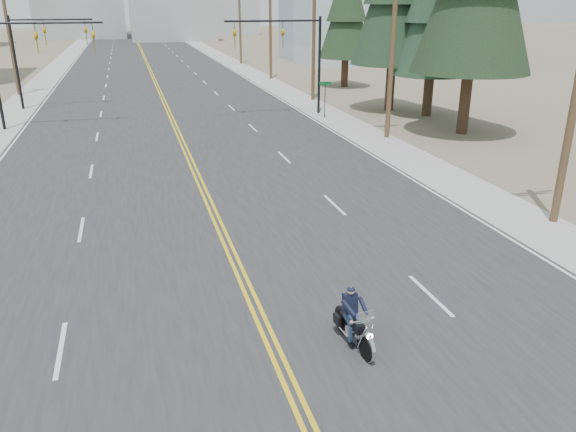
# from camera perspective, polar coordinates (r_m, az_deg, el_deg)

# --- Properties ---
(ground_plane) EXTENTS (400.00, 400.00, 0.00)m
(ground_plane) POSITION_cam_1_polar(r_m,az_deg,el_deg) (12.04, 1.85, -20.22)
(ground_plane) COLOR #776D56
(ground_plane) RESTS_ON ground
(road) EXTENTS (20.00, 200.00, 0.01)m
(road) POSITION_cam_1_polar(r_m,az_deg,el_deg) (79.08, -14.00, 14.53)
(road) COLOR #303033
(road) RESTS_ON ground
(sidewalk_left) EXTENTS (3.00, 200.00, 0.01)m
(sidewalk_left) POSITION_cam_1_polar(r_m,az_deg,el_deg) (79.51, -22.52, 13.63)
(sidewalk_left) COLOR #A5A5A0
(sidewalk_left) RESTS_ON ground
(sidewalk_right) EXTENTS (3.00, 200.00, 0.01)m
(sidewalk_right) POSITION_cam_1_polar(r_m,az_deg,el_deg) (80.31, -5.51, 15.12)
(sidewalk_right) COLOR #A5A5A0
(sidewalk_right) RESTS_ON ground
(traffic_mast_left) EXTENTS (7.10, 0.26, 7.00)m
(traffic_mast_left) POSITION_cam_1_polar(r_m,az_deg,el_deg) (41.21, -25.13, 14.85)
(traffic_mast_left) COLOR black
(traffic_mast_left) RESTS_ON ground
(traffic_mast_right) EXTENTS (7.10, 0.26, 7.00)m
(traffic_mast_right) POSITION_cam_1_polar(r_m,az_deg,el_deg) (42.41, 0.53, 16.84)
(traffic_mast_right) COLOR black
(traffic_mast_right) RESTS_ON ground
(traffic_mast_far) EXTENTS (6.10, 0.26, 7.00)m
(traffic_mast_far) POSITION_cam_1_polar(r_m,az_deg,el_deg) (49.16, -24.18, 15.59)
(traffic_mast_far) COLOR black
(traffic_mast_far) RESTS_ON ground
(street_sign) EXTENTS (0.90, 0.06, 2.62)m
(street_sign) POSITION_cam_1_polar(r_m,az_deg,el_deg) (41.41, 3.79, 12.34)
(street_sign) COLOR black
(street_sign) RESTS_ON ground
(utility_pole_b) EXTENTS (2.20, 0.30, 11.50)m
(utility_pole_b) POSITION_cam_1_polar(r_m,az_deg,el_deg) (35.19, 10.63, 17.39)
(utility_pole_b) COLOR brown
(utility_pole_b) RESTS_ON ground
(utility_pole_c) EXTENTS (2.20, 0.30, 11.00)m
(utility_pole_c) POSITION_cam_1_polar(r_m,az_deg,el_deg) (49.13, 2.64, 18.30)
(utility_pole_c) COLOR brown
(utility_pole_c) RESTS_ON ground
(utility_pole_d) EXTENTS (2.20, 0.30, 11.50)m
(utility_pole_d) POSITION_cam_1_polar(r_m,az_deg,el_deg) (63.53, -1.81, 19.12)
(utility_pole_d) COLOR brown
(utility_pole_d) RESTS_ON ground
(utility_pole_e) EXTENTS (2.20, 0.30, 11.00)m
(utility_pole_e) POSITION_cam_1_polar(r_m,az_deg,el_deg) (80.14, -4.92, 19.23)
(utility_pole_e) COLOR brown
(utility_pole_e) RESTS_ON ground
(utility_pole_left) EXTENTS (2.20, 0.30, 10.50)m
(utility_pole_left) POSITION_cam_1_polar(r_m,az_deg,el_deg) (57.51, -26.50, 16.38)
(utility_pole_left) COLOR brown
(utility_pole_left) RESTS_ON ground
(haze_bldg_b) EXTENTS (18.00, 14.00, 14.00)m
(haze_bldg_b) POSITION_cam_1_polar(r_m,az_deg,el_deg) (134.07, -11.75, 20.07)
(haze_bldg_b) COLOR #ADB2B7
(haze_bldg_b) RESTS_ON ground
(haze_bldg_e) EXTENTS (14.00, 14.00, 12.00)m
(haze_bldg_e) POSITION_cam_1_polar(r_m,az_deg,el_deg) (161.06, -6.08, 20.07)
(haze_bldg_e) COLOR #B7BCC6
(haze_bldg_e) RESTS_ON ground
(motorcyclist) EXTENTS (0.97, 1.96, 1.48)m
(motorcyclist) POSITION_cam_1_polar(r_m,az_deg,el_deg) (13.91, 6.79, -10.32)
(motorcyclist) COLOR black
(motorcyclist) RESTS_ON ground
(conifer_far) EXTENTS (5.22, 5.22, 13.97)m
(conifer_far) POSITION_cam_1_polar(r_m,az_deg,el_deg) (57.64, 6.03, 20.86)
(conifer_far) COLOR #382619
(conifer_far) RESTS_ON ground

